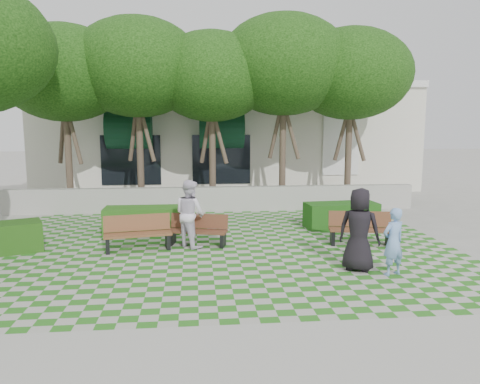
{
  "coord_description": "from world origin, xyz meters",
  "views": [
    {
      "loc": [
        -0.7,
        -10.82,
        3.24
      ],
      "look_at": [
        0.5,
        1.5,
        1.4
      ],
      "focal_mm": 35.0,
      "sensor_mm": 36.0,
      "label": 1
    }
  ],
  "objects": [
    {
      "name": "ground",
      "position": [
        0.0,
        0.0,
        0.0
      ],
      "size": [
        90.0,
        90.0,
        0.0
      ],
      "primitive_type": "plane",
      "color": "gray",
      "rests_on": "ground"
    },
    {
      "name": "lawn",
      "position": [
        0.0,
        1.0,
        0.01
      ],
      "size": [
        12.0,
        12.0,
        0.0
      ],
      "primitive_type": "plane",
      "color": "#2B721E",
      "rests_on": "ground"
    },
    {
      "name": "sidewalk_south",
      "position": [
        0.0,
        -4.7,
        0.01
      ],
      "size": [
        16.0,
        2.0,
        0.01
      ],
      "primitive_type": "cube",
      "color": "#9E9B93",
      "rests_on": "ground"
    },
    {
      "name": "retaining_wall",
      "position": [
        0.0,
        6.2,
        0.45
      ],
      "size": [
        15.0,
        0.36,
        0.9
      ],
      "primitive_type": "cube",
      "color": "#9E9B93",
      "rests_on": "ground"
    },
    {
      "name": "bench_east",
      "position": [
        3.7,
        1.04,
        0.42
      ],
      "size": [
        1.73,
        0.85,
        0.87
      ],
      "rotation": [
        0.0,
        0.0,
        -0.19
      ],
      "color": "#55311D",
      "rests_on": "ground"
    },
    {
      "name": "bench_mid",
      "position": [
        -0.64,
        1.38,
        0.4
      ],
      "size": [
        1.64,
        0.91,
        0.82
      ],
      "rotation": [
        0.0,
        0.0,
        -0.26
      ],
      "color": "#4F2B1B",
      "rests_on": "ground"
    },
    {
      "name": "bench_west",
      "position": [
        -2.18,
        1.06,
        0.43
      ],
      "size": [
        1.77,
        0.85,
        0.89
      ],
      "rotation": [
        0.0,
        0.0,
        0.18
      ],
      "color": "brown",
      "rests_on": "ground"
    },
    {
      "name": "hedge_east",
      "position": [
        3.82,
        3.08,
        0.39
      ],
      "size": [
        2.3,
        1.09,
        0.78
      ],
      "primitive_type": "cube",
      "rotation": [
        0.0,
        0.0,
        0.09
      ],
      "color": "#184612",
      "rests_on": "ground"
    },
    {
      "name": "hedge_midleft",
      "position": [
        -2.26,
        2.94,
        0.39
      ],
      "size": [
        2.21,
        0.89,
        0.77
      ],
      "primitive_type": "cube",
      "rotation": [
        0.0,
        0.0,
        -0.0
      ],
      "color": "#215316",
      "rests_on": "ground"
    },
    {
      "name": "person_blue",
      "position": [
        3.48,
        -1.52,
        0.73
      ],
      "size": [
        0.62,
        0.51,
        1.47
      ],
      "primitive_type": "imported",
      "rotation": [
        0.0,
        0.0,
        3.49
      ],
      "color": "#78A0DC",
      "rests_on": "ground"
    },
    {
      "name": "person_dark",
      "position": [
        2.86,
        -1.14,
        0.92
      ],
      "size": [
        1.07,
        0.96,
        1.84
      ],
      "primitive_type": "imported",
      "rotation": [
        0.0,
        0.0,
        2.61
      ],
      "color": "black",
      "rests_on": "ground"
    },
    {
      "name": "person_white",
      "position": [
        -0.84,
        1.24,
        0.89
      ],
      "size": [
        1.08,
        1.09,
        1.78
      ],
      "primitive_type": "imported",
      "rotation": [
        0.0,
        0.0,
        2.29
      ],
      "color": "white",
      "rests_on": "ground"
    },
    {
      "name": "tree_row",
      "position": [
        -1.86,
        5.95,
        5.18
      ],
      "size": [
        17.7,
        13.4,
        7.41
      ],
      "color": "#47382B",
      "rests_on": "ground"
    },
    {
      "name": "building",
      "position": [
        0.93,
        14.08,
        2.52
      ],
      "size": [
        18.0,
        8.92,
        5.15
      ],
      "color": "beige",
      "rests_on": "ground"
    }
  ]
}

